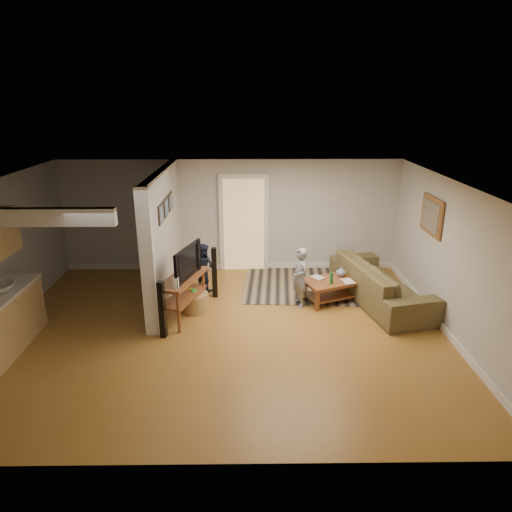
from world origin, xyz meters
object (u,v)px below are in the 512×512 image
Objects in this scene: coffee_table at (334,284)px; speaker_right at (215,273)px; sofa at (379,301)px; toy_basket at (194,301)px; child at (299,305)px; tv_console at (183,281)px; speaker_left at (162,310)px; toddler at (205,289)px.

coffee_table is 2.33m from speaker_right.
toy_basket is at bearing 83.28° from sofa.
speaker_right is 1.76m from child.
tv_console reaches higher than speaker_left.
toy_basket is (-3.55, -0.39, 0.19)m from sofa.
coffee_table is 0.97× the size of tv_console.
speaker_left is at bearing -116.01° from speaker_right.
tv_console is at bearing 116.07° from toddler.
tv_console is 1.29× the size of speaker_right.
sofa is 3.52m from toddler.
toy_basket is (0.14, 0.29, -0.52)m from tv_console.
sofa is 2.68× the size of toddler.
toy_basket reaches higher than sofa.
speaker_right is 0.90× the size of child.
speaker_left is at bearing -83.66° from child.
speaker_right is 1.04× the size of toddler.
coffee_table is (-0.90, 0.02, 0.34)m from sofa.
toy_basket is at bearing -119.83° from speaker_right.
toy_basket is (-2.65, -0.41, -0.15)m from coffee_table.
sofa is 5.04× the size of toy_basket.
toy_basket is 1.99m from child.
toy_basket is 1.03m from toddler.
tv_console is at bearing -165.97° from coffee_table.
tv_console is 2.28m from child.
tv_console is 2.54× the size of toy_basket.
toddler is at bearing 166.97° from coffee_table.
tv_console is 0.77m from speaker_left.
coffee_table is 2.47× the size of toy_basket.
tv_console is at bearing 87.43° from sofa.
speaker_left is 0.87× the size of child.
coffee_table is 1.30× the size of speaker_left.
child is at bearing 37.84° from speaker_left.
speaker_left is at bearing 96.13° from sofa.
speaker_right is at bearing 72.91° from sofa.
tv_console is at bearing 80.67° from speaker_left.
child is (1.97, 0.20, -0.19)m from toy_basket.
tv_console reaches higher than toddler.
sofa is 1.99× the size of tv_console.
child reaches higher than sofa.
speaker_left reaches higher than sofa.
sofa is 1.59m from child.
speaker_right is at bearing 159.13° from toddler.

